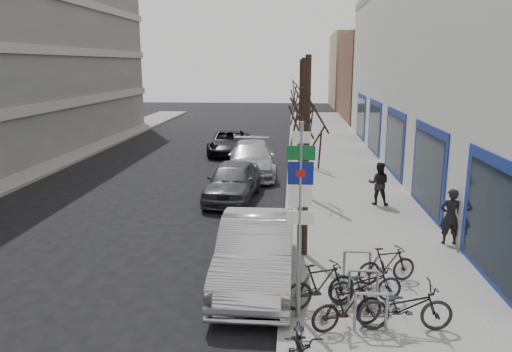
% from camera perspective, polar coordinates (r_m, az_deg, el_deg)
% --- Properties ---
extents(ground, '(120.00, 120.00, 0.00)m').
position_cam_1_polar(ground, '(11.08, -8.24, -15.83)').
color(ground, black).
rests_on(ground, ground).
extents(sidewalk_east, '(5.00, 70.00, 0.15)m').
position_cam_1_polar(sidewalk_east, '(20.29, 10.54, -2.35)').
color(sidewalk_east, slate).
rests_on(sidewalk_east, ground).
extents(brick_building_far, '(12.00, 14.00, 8.00)m').
position_cam_1_polar(brick_building_far, '(50.66, 16.85, 10.73)').
color(brick_building_far, brown).
rests_on(brick_building_far, ground).
extents(tan_building_far, '(13.00, 12.00, 9.00)m').
position_cam_1_polar(tan_building_far, '(65.47, 14.49, 11.63)').
color(tan_building_far, '#937A5B').
rests_on(tan_building_far, ground).
extents(highway_sign_pole, '(0.55, 0.10, 4.20)m').
position_cam_1_polar(highway_sign_pole, '(9.88, 5.04, -3.86)').
color(highway_sign_pole, gray).
rests_on(highway_sign_pole, ground).
extents(bike_rack, '(0.66, 2.26, 0.83)m').
position_cam_1_polar(bike_rack, '(11.20, 12.16, -11.91)').
color(bike_rack, gray).
rests_on(bike_rack, sidewalk_east).
extents(tree_near, '(1.80, 1.80, 5.50)m').
position_cam_1_polar(tree_near, '(13.04, 5.89, 7.51)').
color(tree_near, black).
rests_on(tree_near, ground).
extents(tree_mid, '(1.80, 1.80, 5.50)m').
position_cam_1_polar(tree_mid, '(19.52, 5.40, 9.22)').
color(tree_mid, black).
rests_on(tree_mid, ground).
extents(tree_far, '(1.80, 1.80, 5.50)m').
position_cam_1_polar(tree_far, '(26.01, 5.15, 10.08)').
color(tree_far, black).
rests_on(tree_far, ground).
extents(meter_front, '(0.10, 0.08, 1.27)m').
position_cam_1_polar(meter_front, '(13.22, 3.67, -6.54)').
color(meter_front, gray).
rests_on(meter_front, sidewalk_east).
extents(meter_mid, '(0.10, 0.08, 1.27)m').
position_cam_1_polar(meter_mid, '(18.50, 3.88, -0.93)').
color(meter_mid, gray).
rests_on(meter_mid, sidewalk_east).
extents(meter_back, '(0.10, 0.08, 1.27)m').
position_cam_1_polar(meter_back, '(23.88, 4.00, 2.17)').
color(meter_back, gray).
rests_on(meter_back, sidewalk_east).
extents(bike_near_left, '(0.62, 1.75, 1.05)m').
position_cam_1_polar(bike_near_left, '(8.87, 5.22, -18.51)').
color(bike_near_left, black).
rests_on(bike_near_left, sidewalk_east).
extents(bike_near_right, '(1.64, 1.07, 0.96)m').
position_cam_1_polar(bike_near_right, '(10.24, 10.43, -14.43)').
color(bike_near_right, black).
rests_on(bike_near_right, sidewalk_east).
extents(bike_mid_curb, '(1.73, 0.90, 1.01)m').
position_cam_1_polar(bike_mid_curb, '(11.32, 12.44, -11.65)').
color(bike_mid_curb, black).
rests_on(bike_mid_curb, sidewalk_east).
extents(bike_mid_inner, '(1.74, 1.16, 1.03)m').
position_cam_1_polar(bike_mid_inner, '(10.99, 7.36, -12.19)').
color(bike_mid_inner, black).
rests_on(bike_mid_inner, sidewalk_east).
extents(bike_far_curb, '(1.91, 0.69, 1.14)m').
position_cam_1_polar(bike_far_curb, '(10.43, 16.71, -13.71)').
color(bike_far_curb, black).
rests_on(bike_far_curb, sidewalk_east).
extents(bike_far_inner, '(1.58, 0.93, 0.92)m').
position_cam_1_polar(bike_far_inner, '(12.42, 14.72, -9.76)').
color(bike_far_inner, black).
rests_on(bike_far_inner, sidewalk_east).
extents(parked_car_front, '(1.76, 5.00, 1.65)m').
position_cam_1_polar(parked_car_front, '(12.21, 0.04, -8.65)').
color(parked_car_front, '#B3B3B9').
rests_on(parked_car_front, ground).
extents(parked_car_mid, '(2.14, 4.61, 1.53)m').
position_cam_1_polar(parked_car_mid, '(19.67, -2.65, -0.55)').
color(parked_car_mid, '#45464A').
rests_on(parked_car_mid, ground).
extents(parked_car_back, '(2.65, 5.63, 1.59)m').
position_cam_1_polar(parked_car_back, '(24.04, -0.51, 1.97)').
color(parked_car_back, '#ABACB0').
rests_on(parked_car_back, ground).
extents(lane_car, '(2.53, 5.10, 1.39)m').
position_cam_1_polar(lane_car, '(29.87, -3.06, 3.87)').
color(lane_car, black).
rests_on(lane_car, ground).
extents(pedestrian_near, '(0.61, 0.41, 1.65)m').
position_cam_1_polar(pedestrian_near, '(15.44, 21.33, -4.33)').
color(pedestrian_near, black).
rests_on(pedestrian_near, sidewalk_east).
extents(pedestrian_far, '(0.66, 0.51, 1.62)m').
position_cam_1_polar(pedestrian_far, '(18.97, 13.85, -0.81)').
color(pedestrian_far, black).
rests_on(pedestrian_far, sidewalk_east).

